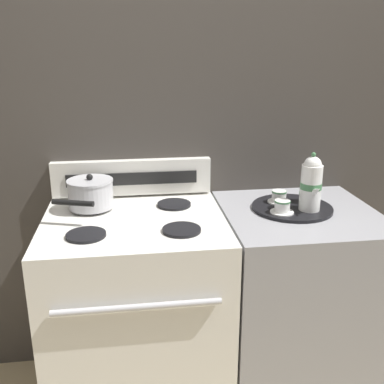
% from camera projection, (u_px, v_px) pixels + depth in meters
% --- Properties ---
extents(wall_back, '(6.00, 0.05, 2.20)m').
position_uv_depth(wall_back, '(201.00, 151.00, 2.17)').
color(wall_back, '#423D38').
rests_on(wall_back, ground).
extents(stove, '(0.76, 0.69, 0.91)m').
position_uv_depth(stove, '(138.00, 313.00, 2.00)').
color(stove, silver).
rests_on(stove, ground).
extents(control_panel, '(0.74, 0.05, 0.17)m').
position_uv_depth(control_panel, '(132.00, 177.00, 2.12)').
color(control_panel, silver).
rests_on(control_panel, stove).
extents(side_counter, '(0.67, 0.66, 0.90)m').
position_uv_depth(side_counter, '(294.00, 302.00, 2.09)').
color(side_counter, '#939399').
rests_on(side_counter, ground).
extents(saucepan, '(0.24, 0.31, 0.15)m').
position_uv_depth(saucepan, '(90.00, 193.00, 1.95)').
color(saucepan, '#B7B7BC').
rests_on(saucepan, stove).
extents(serving_tray, '(0.35, 0.35, 0.01)m').
position_uv_depth(serving_tray, '(292.00, 208.00, 1.97)').
color(serving_tray, black).
rests_on(serving_tray, side_counter).
extents(teapot, '(0.09, 0.15, 0.25)m').
position_uv_depth(teapot, '(311.00, 183.00, 1.89)').
color(teapot, white).
rests_on(teapot, serving_tray).
extents(teacup_left, '(0.10, 0.10, 0.06)m').
position_uv_depth(teacup_left, '(279.00, 197.00, 2.01)').
color(teacup_left, white).
rests_on(teacup_left, serving_tray).
extents(teacup_right, '(0.10, 0.10, 0.06)m').
position_uv_depth(teacup_right, '(282.00, 207.00, 1.88)').
color(teacup_right, white).
rests_on(teacup_right, serving_tray).
extents(creamer_jug, '(0.07, 0.07, 0.08)m').
position_uv_depth(creamer_jug, '(307.00, 194.00, 2.01)').
color(creamer_jug, white).
rests_on(creamer_jug, serving_tray).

